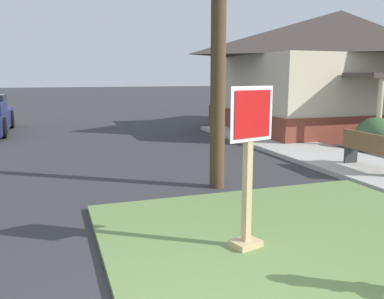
% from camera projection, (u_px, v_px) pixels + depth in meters
% --- Properties ---
extents(grass_corner_patch, '(5.34, 5.17, 0.08)m').
position_uv_depth(grass_corner_patch, '(313.00, 247.00, 5.36)').
color(grass_corner_patch, '#668447').
rests_on(grass_corner_patch, ground).
extents(sidewalk_strip, '(2.20, 15.75, 0.12)m').
position_uv_depth(sidewalk_strip, '(349.00, 164.00, 10.26)').
color(sidewalk_strip, '#B2AFA8').
rests_on(sidewalk_strip, ground).
extents(stop_sign, '(0.65, 0.37, 2.05)m').
position_uv_depth(stop_sign, '(248.00, 174.00, 5.08)').
color(stop_sign, tan).
rests_on(stop_sign, grass_corner_patch).
extents(manhole_cover, '(0.70, 0.70, 0.02)m').
position_uv_depth(manhole_cover, '(167.00, 231.00, 5.98)').
color(manhole_cover, black).
rests_on(manhole_cover, ground).
extents(street_bench, '(0.45, 1.61, 0.85)m').
position_uv_depth(street_bench, '(370.00, 149.00, 9.34)').
color(street_bench, brown).
rests_on(street_bench, sidewalk_strip).
extents(corner_house, '(9.37, 8.21, 4.86)m').
position_uv_depth(corner_house, '(338.00, 69.00, 16.97)').
color(corner_house, brown).
rests_on(corner_house, ground).
extents(shrub_near_porch, '(1.19, 1.19, 1.01)m').
position_uv_depth(shrub_near_porch, '(376.00, 134.00, 12.33)').
color(shrub_near_porch, '#3A5C34').
rests_on(shrub_near_porch, ground).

